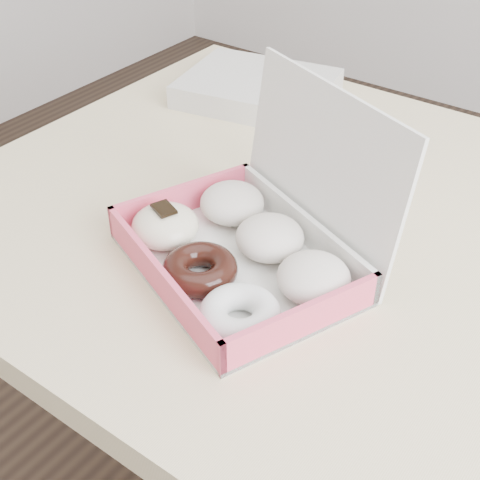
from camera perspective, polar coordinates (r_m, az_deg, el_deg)
The scene contains 3 objects.
table at distance 0.88m, azimuth 12.82°, elevation -4.79°, with size 1.20×0.80×0.75m.
donut_box at distance 0.77m, azimuth 0.55°, elevation -0.20°, with size 0.34×0.32×0.20m.
newspapers at distance 1.16m, azimuth 1.51°, elevation 12.81°, with size 0.24×0.19×0.04m, color silver.
Camera 1 is at (0.22, -0.63, 1.25)m, focal length 50.00 mm.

